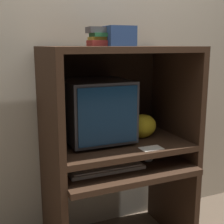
{
  "coord_description": "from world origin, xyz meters",
  "views": [
    {
      "loc": [
        -0.81,
        -1.49,
        1.4
      ],
      "look_at": [
        -0.04,
        0.3,
        0.98
      ],
      "focal_mm": 50.0,
      "sensor_mm": 36.0,
      "label": 1
    }
  ],
  "objects_px": {
    "crt_monitor": "(96,110)",
    "book_stack": "(101,37)",
    "keyboard": "(106,168)",
    "snack_bag": "(142,126)",
    "storage_box": "(119,36)",
    "mouse": "(148,160)"
  },
  "relations": [
    {
      "from": "snack_bag",
      "to": "storage_box",
      "type": "xyz_separation_m",
      "value": [
        -0.15,
        0.05,
        0.59
      ]
    },
    {
      "from": "crt_monitor",
      "to": "snack_bag",
      "type": "height_order",
      "value": "crt_monitor"
    },
    {
      "from": "mouse",
      "to": "snack_bag",
      "type": "bearing_deg",
      "value": 85.33
    },
    {
      "from": "crt_monitor",
      "to": "book_stack",
      "type": "bearing_deg",
      "value": 33.72
    },
    {
      "from": "book_stack",
      "to": "keyboard",
      "type": "bearing_deg",
      "value": -105.08
    },
    {
      "from": "keyboard",
      "to": "snack_bag",
      "type": "distance_m",
      "value": 0.4
    },
    {
      "from": "crt_monitor",
      "to": "keyboard",
      "type": "bearing_deg",
      "value": -92.05
    },
    {
      "from": "keyboard",
      "to": "book_stack",
      "type": "height_order",
      "value": "book_stack"
    },
    {
      "from": "keyboard",
      "to": "book_stack",
      "type": "relative_size",
      "value": 2.78
    },
    {
      "from": "crt_monitor",
      "to": "storage_box",
      "type": "bearing_deg",
      "value": -1.61
    },
    {
      "from": "snack_bag",
      "to": "storage_box",
      "type": "bearing_deg",
      "value": 163.75
    },
    {
      "from": "keyboard",
      "to": "storage_box",
      "type": "distance_m",
      "value": 0.83
    },
    {
      "from": "crt_monitor",
      "to": "snack_bag",
      "type": "xyz_separation_m",
      "value": [
        0.31,
        -0.05,
        -0.13
      ]
    },
    {
      "from": "book_stack",
      "to": "storage_box",
      "type": "distance_m",
      "value": 0.12
    },
    {
      "from": "crt_monitor",
      "to": "book_stack",
      "type": "height_order",
      "value": "book_stack"
    },
    {
      "from": "keyboard",
      "to": "mouse",
      "type": "bearing_deg",
      "value": 3.46
    },
    {
      "from": "crt_monitor",
      "to": "keyboard",
      "type": "xyz_separation_m",
      "value": [
        -0.01,
        -0.18,
        -0.33
      ]
    },
    {
      "from": "keyboard",
      "to": "snack_bag",
      "type": "bearing_deg",
      "value": 21.71
    },
    {
      "from": "snack_bag",
      "to": "storage_box",
      "type": "distance_m",
      "value": 0.61
    },
    {
      "from": "crt_monitor",
      "to": "mouse",
      "type": "distance_m",
      "value": 0.48
    },
    {
      "from": "crt_monitor",
      "to": "book_stack",
      "type": "relative_size",
      "value": 2.46
    },
    {
      "from": "storage_box",
      "to": "crt_monitor",
      "type": "bearing_deg",
      "value": 178.39
    }
  ]
}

